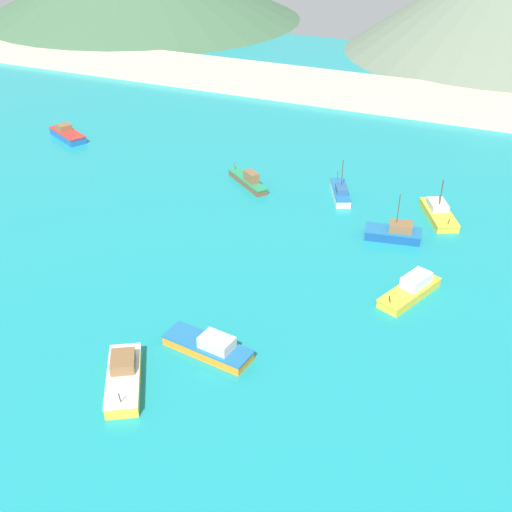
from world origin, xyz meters
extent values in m
cube|color=teal|center=(0.00, 30.00, -0.25)|extent=(260.00, 280.00, 0.50)
cube|color=gold|center=(13.06, 48.34, 0.47)|extent=(5.84, 9.29, 0.93)
cube|color=gold|center=(13.06, 48.34, 1.03)|extent=(5.96, 9.48, 0.20)
cube|color=silver|center=(13.47, 49.38, 1.80)|extent=(3.28, 4.20, 1.34)
cylinder|color=#4C3823|center=(11.58, 44.62, 1.58)|extent=(0.32, 0.56, 1.27)
cube|color=#1E5BA8|center=(-55.03, 73.10, 0.59)|extent=(9.25, 6.63, 1.19)
cube|color=red|center=(-55.03, 73.10, 1.29)|extent=(9.43, 6.76, 0.20)
cube|color=brown|center=(-56.02, 73.58, 1.90)|extent=(3.01, 3.03, 1.03)
cube|color=#14478C|center=(8.09, 60.94, 0.59)|extent=(7.67, 4.19, 1.17)
cube|color=#1E669E|center=(8.09, 60.94, 1.27)|extent=(7.82, 4.27, 0.20)
cube|color=brown|center=(8.99, 61.11, 1.91)|extent=(3.33, 2.69, 1.08)
cylinder|color=#4C3823|center=(8.40, 61.00, 4.52)|extent=(0.11, 0.11, 4.14)
cube|color=orange|center=(-3.66, 30.19, 0.48)|extent=(9.66, 4.17, 0.96)
cube|color=#1E669E|center=(-3.66, 30.19, 1.06)|extent=(9.85, 4.26, 0.20)
cube|color=beige|center=(-2.50, 30.04, 1.75)|extent=(3.60, 2.66, 1.19)
cube|color=gold|center=(12.69, 69.32, 0.45)|extent=(6.77, 9.38, 0.90)
cube|color=gold|center=(12.69, 69.32, 1.00)|extent=(6.90, 9.57, 0.20)
cube|color=beige|center=(12.19, 70.32, 1.57)|extent=(3.63, 4.15, 0.93)
cylinder|color=#4C3823|center=(14.49, 65.72, 1.53)|extent=(0.35, 0.54, 1.23)
cylinder|color=#4C3823|center=(12.50, 69.70, 3.88)|extent=(0.17, 0.17, 3.70)
cube|color=brown|center=(-16.66, 68.44, 0.43)|extent=(8.64, 7.07, 0.86)
cube|color=#238C5B|center=(-16.66, 68.44, 0.96)|extent=(8.81, 7.21, 0.20)
cube|color=brown|center=(-15.72, 67.75, 1.83)|extent=(3.00, 2.73, 1.54)
cylinder|color=#4C3823|center=(-20.05, 70.96, 1.47)|extent=(0.49, 0.41, 1.18)
cube|color=gold|center=(-8.67, 22.57, 0.63)|extent=(7.14, 9.09, 1.27)
cube|color=white|center=(-8.67, 22.57, 1.37)|extent=(7.28, 9.27, 0.20)
cube|color=brown|center=(-9.24, 23.51, 2.04)|extent=(3.44, 3.65, 1.15)
cylinder|color=#4C3823|center=(-6.62, 19.18, 2.16)|extent=(0.48, 0.68, 1.71)
cube|color=silver|center=(-2.13, 70.21, 0.53)|extent=(5.27, 8.05, 1.07)
cube|color=#1E669E|center=(-2.13, 70.21, 1.17)|extent=(5.38, 8.22, 0.20)
cube|color=#28568C|center=(-1.71, 69.32, 1.71)|extent=(2.61, 3.16, 0.89)
cylinder|color=#4C3823|center=(-3.63, 73.43, 1.82)|extent=(0.37, 0.62, 1.45)
cylinder|color=#4C3823|center=(-1.94, 69.81, 4.18)|extent=(0.12, 0.12, 4.05)
cube|color=beige|center=(0.00, 121.02, 0.60)|extent=(247.00, 24.23, 1.20)
camera|label=1|loc=(21.21, -13.64, 42.34)|focal=44.43mm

